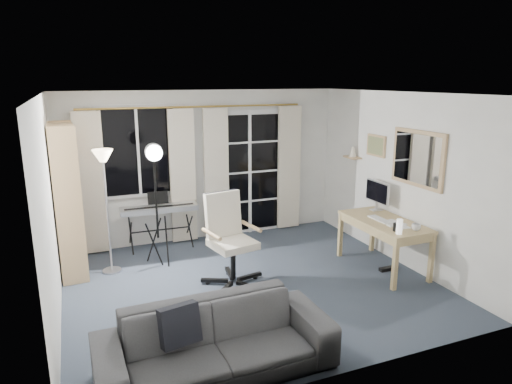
% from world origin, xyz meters
% --- Properties ---
extents(floor, '(4.50, 4.00, 0.02)m').
position_xyz_m(floor, '(0.00, 0.00, -0.01)').
color(floor, '#313948').
rests_on(floor, ground).
extents(window, '(1.20, 0.08, 1.40)m').
position_xyz_m(window, '(-1.05, 1.97, 1.50)').
color(window, white).
rests_on(window, floor).
extents(french_door, '(1.32, 0.09, 2.11)m').
position_xyz_m(french_door, '(0.75, 1.97, 1.03)').
color(french_door, white).
rests_on(french_door, floor).
extents(curtains, '(3.60, 0.07, 2.13)m').
position_xyz_m(curtains, '(-0.14, 1.88, 1.09)').
color(curtains, gold).
rests_on(curtains, floor).
extents(bookshelf, '(0.36, 0.95, 2.02)m').
position_xyz_m(bookshelf, '(-2.12, 1.30, 0.96)').
color(bookshelf, tan).
rests_on(bookshelf, floor).
extents(torchiere_lamp, '(0.35, 0.35, 1.69)m').
position_xyz_m(torchiere_lamp, '(-1.61, 1.10, 1.36)').
color(torchiere_lamp, '#B2B2B7').
rests_on(torchiere_lamp, floor).
extents(keyboard_piano, '(1.17, 0.59, 0.84)m').
position_xyz_m(keyboard_piano, '(-0.82, 1.70, 0.63)').
color(keyboard_piano, black).
rests_on(keyboard_piano, floor).
extents(studio_light, '(0.33, 0.35, 1.77)m').
position_xyz_m(studio_light, '(-0.96, 1.06, 1.42)').
color(studio_light, black).
rests_on(studio_light, floor).
extents(office_chair, '(0.81, 0.80, 1.17)m').
position_xyz_m(office_chair, '(-0.23, 0.22, 0.69)').
color(office_chair, black).
rests_on(office_chair, floor).
extents(desk, '(0.66, 1.31, 0.70)m').
position_xyz_m(desk, '(1.88, -0.20, 0.61)').
color(desk, '#9E8151').
rests_on(desk, floor).
extents(monitor, '(0.17, 0.50, 0.44)m').
position_xyz_m(monitor, '(2.08, 0.25, 0.96)').
color(monitor, silver).
rests_on(monitor, desk).
extents(desk_clutter, '(0.41, 0.79, 0.88)m').
position_xyz_m(desk_clutter, '(1.82, -0.42, 0.55)').
color(desk_clutter, white).
rests_on(desk_clutter, desk).
extents(mug, '(0.11, 0.09, 0.11)m').
position_xyz_m(mug, '(1.98, -0.70, 0.75)').
color(mug, silver).
rests_on(mug, desk).
extents(wall_mirror, '(0.04, 0.94, 0.74)m').
position_xyz_m(wall_mirror, '(2.22, -0.35, 1.55)').
color(wall_mirror, tan).
rests_on(wall_mirror, floor).
extents(framed_print, '(0.03, 0.42, 0.32)m').
position_xyz_m(framed_print, '(2.23, 0.55, 1.60)').
color(framed_print, tan).
rests_on(framed_print, floor).
extents(wall_shelf, '(0.16, 0.30, 0.18)m').
position_xyz_m(wall_shelf, '(2.16, 1.05, 1.41)').
color(wall_shelf, tan).
rests_on(wall_shelf, floor).
extents(sofa, '(2.10, 0.65, 0.82)m').
position_xyz_m(sofa, '(-0.94, -1.55, 0.41)').
color(sofa, '#2E2E30').
rests_on(sofa, floor).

